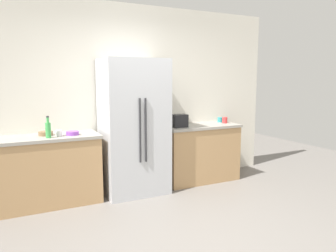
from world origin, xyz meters
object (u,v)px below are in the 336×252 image
at_px(bottle_a, 48,129).
at_px(bowl_b, 73,133).
at_px(refrigerator, 134,127).
at_px(cup_b, 220,120).
at_px(cup_a, 225,120).
at_px(cup_c, 59,133).
at_px(toaster, 180,121).
at_px(bowl_a, 46,133).

distance_m(bottle_a, bowl_b, 0.32).
bearing_deg(refrigerator, cup_b, 6.08).
relative_size(bottle_a, cup_a, 2.74).
xyz_separation_m(bottle_a, cup_c, (0.13, 0.08, -0.07)).
distance_m(toaster, cup_a, 0.89).
bearing_deg(bowl_a, toaster, -4.17).
relative_size(refrigerator, bowl_b, 11.56).
relative_size(cup_c, bowl_a, 0.44).
xyz_separation_m(toaster, bottle_a, (-1.86, -0.07, 0.01)).
height_order(cup_c, bowl_a, cup_c).
bearing_deg(cup_c, bowl_b, 2.89).
height_order(refrigerator, bowl_a, refrigerator).
xyz_separation_m(refrigerator, toaster, (0.71, -0.03, 0.05)).
bearing_deg(bowl_b, cup_c, -177.11).
relative_size(toaster, bowl_a, 1.24).
bearing_deg(toaster, cup_a, 4.62).
xyz_separation_m(bottle_a, cup_b, (2.75, 0.27, -0.07)).
relative_size(refrigerator, bowl_a, 10.75).
relative_size(refrigerator, bottle_a, 7.00).
height_order(cup_b, bowl_a, cup_b).
xyz_separation_m(refrigerator, bowl_b, (-0.85, -0.02, -0.02)).
xyz_separation_m(cup_a, cup_b, (0.00, 0.13, -0.01)).
bearing_deg(toaster, bottle_a, -177.93).
relative_size(toaster, cup_a, 2.22).
distance_m(refrigerator, bowl_b, 0.85).
bearing_deg(cup_c, toaster, -0.26).
relative_size(refrigerator, cup_b, 20.75).
bearing_deg(cup_a, bottle_a, -177.11).
relative_size(bottle_a, cup_c, 3.48).
xyz_separation_m(cup_a, cup_c, (-2.61, -0.06, -0.01)).
xyz_separation_m(bowl_a, bowl_b, (0.31, -0.12, -0.00)).
bearing_deg(bowl_a, bowl_b, -20.94).
bearing_deg(cup_b, cup_a, -91.19).
bearing_deg(bowl_b, bottle_a, -164.52).
distance_m(toaster, bottle_a, 1.87).
bearing_deg(cup_a, cup_c, -178.61).
bearing_deg(refrigerator, bottle_a, -175.00).
xyz_separation_m(toaster, cup_b, (0.88, 0.20, -0.06)).
xyz_separation_m(bottle_a, bowl_b, (0.30, 0.08, -0.08)).
height_order(cup_a, bowl_b, cup_a).
height_order(cup_c, bowl_b, cup_c).
relative_size(refrigerator, toaster, 8.64).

